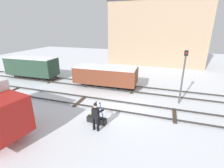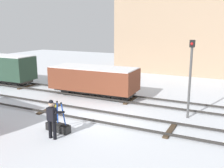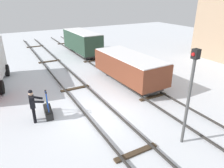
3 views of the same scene
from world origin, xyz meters
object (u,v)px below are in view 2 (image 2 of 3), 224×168
(switch_lever_frame, at_px, (58,126))
(freight_car_mid_siding, at_px, (2,67))
(freight_car_back_track, at_px, (94,79))
(signal_post, at_px, (190,72))
(rail_worker, at_px, (52,117))

(switch_lever_frame, bearing_deg, freight_car_mid_siding, 155.28)
(freight_car_back_track, distance_m, freight_car_mid_siding, 8.75)
(signal_post, xyz_separation_m, freight_car_mid_siding, (-15.37, 1.64, -1.08))
(switch_lever_frame, bearing_deg, signal_post, 47.59)
(switch_lever_frame, bearing_deg, freight_car_back_track, 110.85)
(signal_post, distance_m, freight_car_mid_siding, 15.49)
(freight_car_back_track, bearing_deg, signal_post, -15.79)
(rail_worker, bearing_deg, freight_car_back_track, 111.51)
(freight_car_mid_siding, bearing_deg, switch_lever_frame, -31.89)
(signal_post, bearing_deg, freight_car_mid_siding, 173.91)
(freight_car_back_track, bearing_deg, switch_lever_frame, -76.68)
(switch_lever_frame, relative_size, freight_car_mid_siding, 0.25)
(freight_car_mid_siding, bearing_deg, rail_worker, -33.99)
(signal_post, height_order, freight_car_mid_siding, signal_post)
(switch_lever_frame, distance_m, rail_worker, 1.04)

